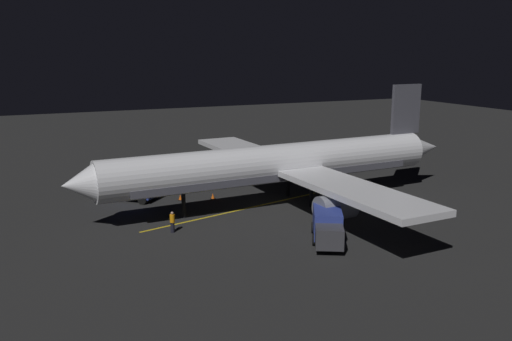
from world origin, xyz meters
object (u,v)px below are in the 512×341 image
Objects in this scene: catering_truck at (328,226)px; traffic_cone_near_right at (213,196)px; traffic_cone_near_left at (180,197)px; baggage_truck at (128,187)px; ground_crew_worker at (172,222)px; airliner at (281,165)px.

traffic_cone_near_right is at bearing 13.61° from catering_truck.
catering_truck is at bearing -157.32° from traffic_cone_near_left.
traffic_cone_near_right is (-0.89, -3.06, 0.00)m from traffic_cone_near_left.
baggage_truck is 21.60m from catering_truck.
catering_truck is 15.78m from traffic_cone_near_right.
ground_crew_worker is (-11.32, -1.21, -0.43)m from baggage_truck.
airliner is 15.17m from baggage_truck.
baggage_truck is at bearing 31.74° from catering_truck.
airliner is at bearing -119.88° from baggage_truck.
airliner is at bearing -71.83° from ground_crew_worker.
catering_truck is 11.12× the size of traffic_cone_near_right.
baggage_truck is 11.39m from ground_crew_worker.
airliner reaches higher than catering_truck.
airliner reaches higher than traffic_cone_near_left.
traffic_cone_near_left is (-2.18, -4.60, -1.07)m from baggage_truck.
airliner is at bearing -122.20° from traffic_cone_near_left.
ground_crew_worker is 3.16× the size of traffic_cone_near_right.
traffic_cone_near_right is (-3.07, -7.66, -1.07)m from baggage_truck.
catering_truck is 17.58m from traffic_cone_near_left.
traffic_cone_near_left is at bearing 73.81° from traffic_cone_near_right.
airliner is 72.02× the size of traffic_cone_near_right.
airliner is 12.72m from ground_crew_worker.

